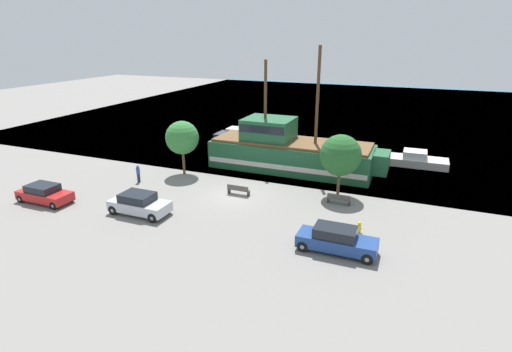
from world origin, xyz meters
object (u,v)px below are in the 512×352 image
at_px(pedestrian_walking_near, 138,174).
at_px(parked_car_curb_mid, 336,240).
at_px(parked_car_curb_front, 44,194).
at_px(moored_boat_outer, 242,136).
at_px(pirate_ship, 289,151).
at_px(moored_boat_dockside, 418,160).
at_px(bench_promenade_west, 339,199).
at_px(fire_hydrant, 359,227).
at_px(bench_promenade_east, 238,190).
at_px(parked_car_curb_rear, 139,204).

bearing_deg(pedestrian_walking_near, parked_car_curb_mid, -16.10).
relative_size(parked_car_curb_mid, pedestrian_walking_near, 3.02).
height_order(parked_car_curb_front, parked_car_curb_mid, parked_car_curb_mid).
bearing_deg(moored_boat_outer, pirate_ship, -43.52).
relative_size(moored_boat_dockside, bench_promenade_west, 3.13).
xyz_separation_m(fire_hydrant, bench_promenade_west, (-2.18, 4.11, 0.03)).
bearing_deg(parked_car_curb_front, bench_promenade_west, 21.14).
relative_size(moored_boat_dockside, fire_hydrant, 7.19).
bearing_deg(bench_promenade_west, pirate_ship, 132.29).
distance_m(pirate_ship, moored_boat_outer, 12.13).
xyz_separation_m(pirate_ship, parked_car_curb_mid, (7.45, -13.98, -1.00)).
bearing_deg(bench_promenade_west, parked_car_curb_mid, -80.10).
distance_m(bench_promenade_east, pedestrian_walking_near, 9.47).
relative_size(pirate_ship, bench_promenade_west, 9.52).
distance_m(moored_boat_dockside, pedestrian_walking_near, 27.00).
bearing_deg(parked_car_curb_rear, bench_promenade_east, 49.58).
bearing_deg(pirate_ship, parked_car_curb_front, -135.12).
xyz_separation_m(parked_car_curb_mid, bench_promenade_east, (-9.22, 6.00, -0.34)).
bearing_deg(bench_promenade_west, pedestrian_walking_near, -174.18).
relative_size(parked_car_curb_mid, bench_promenade_west, 2.70).
relative_size(parked_car_curb_rear, bench_promenade_west, 2.53).
xyz_separation_m(parked_car_curb_mid, fire_hydrant, (0.93, 3.05, -0.37)).
distance_m(parked_car_curb_front, parked_car_curb_rear, 8.27).
xyz_separation_m(parked_car_curb_mid, pedestrian_walking_near, (-18.67, 5.39, 0.01)).
bearing_deg(fire_hydrant, bench_promenade_east, 163.80).
xyz_separation_m(bench_promenade_west, pedestrian_walking_near, (-17.42, -1.78, 0.35)).
xyz_separation_m(bench_promenade_east, pedestrian_walking_near, (-9.44, -0.61, 0.35)).
bearing_deg(fire_hydrant, parked_car_curb_front, -170.03).
relative_size(fire_hydrant, bench_promenade_west, 0.44).
bearing_deg(pirate_ship, pedestrian_walking_near, -142.53).
height_order(moored_boat_dockside, bench_promenade_east, moored_boat_dockside).
distance_m(moored_boat_outer, bench_promenade_east, 17.72).
relative_size(parked_car_curb_mid, fire_hydrant, 6.21).
bearing_deg(bench_promenade_east, parked_car_curb_front, -152.06).
height_order(pirate_ship, parked_car_curb_rear, pirate_ship).
xyz_separation_m(moored_boat_dockside, parked_car_curb_mid, (-4.12, -19.86, 0.23)).
relative_size(moored_boat_dockside, bench_promenade_east, 2.94).
xyz_separation_m(parked_car_curb_front, fire_hydrant, (23.51, 4.13, -0.30)).
xyz_separation_m(pirate_ship, pedestrian_walking_near, (-11.21, -8.59, -0.99)).
xyz_separation_m(moored_boat_outer, pedestrian_walking_near, (-2.46, -16.90, 0.22)).
height_order(pirate_ship, pedestrian_walking_near, pirate_ship).
relative_size(parked_car_curb_front, parked_car_curb_mid, 0.92).
bearing_deg(fire_hydrant, moored_boat_outer, 131.68).
xyz_separation_m(moored_boat_dockside, parked_car_curb_rear, (-18.50, -19.91, 0.23)).
xyz_separation_m(parked_car_curb_front, pedestrian_walking_near, (3.91, 6.47, 0.08)).
relative_size(parked_car_curb_front, parked_car_curb_rear, 0.98).
bearing_deg(moored_boat_dockside, bench_promenade_west, -112.94).
height_order(parked_car_curb_front, pedestrian_walking_near, pedestrian_walking_near).
bearing_deg(pirate_ship, moored_boat_outer, 136.48).
bearing_deg(bench_promenade_east, moored_boat_outer, 113.19).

